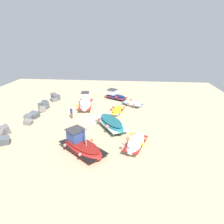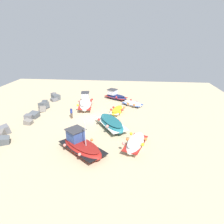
{
  "view_description": "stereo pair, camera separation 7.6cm",
  "coord_description": "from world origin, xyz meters",
  "px_view_note": "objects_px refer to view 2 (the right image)",
  "views": [
    {
      "loc": [
        -24.55,
        -5.13,
        10.94
      ],
      "look_at": [
        0.46,
        -2.72,
        0.9
      ],
      "focal_mm": 30.94,
      "sensor_mm": 36.0,
      "label": 1
    },
    {
      "loc": [
        -24.55,
        -5.2,
        10.94
      ],
      "look_at": [
        0.46,
        -2.72,
        0.9
      ],
      "focal_mm": 30.94,
      "sensor_mm": 36.0,
      "label": 2
    }
  ],
  "objects_px": {
    "fishing_boat_6": "(132,104)",
    "fishing_boat_4": "(85,103)",
    "fishing_boat_3": "(115,96)",
    "fishing_boat_2": "(117,110)",
    "person_walking": "(71,112)",
    "fishing_boat_5": "(136,143)",
    "fishing_boat_0": "(111,123)",
    "fishing_boat_1": "(81,145)"
  },
  "relations": [
    {
      "from": "fishing_boat_4",
      "to": "person_walking",
      "type": "bearing_deg",
      "value": 158.51
    },
    {
      "from": "fishing_boat_0",
      "to": "person_walking",
      "type": "xyz_separation_m",
      "value": [
        2.55,
        5.86,
        0.29
      ]
    },
    {
      "from": "fishing_boat_0",
      "to": "person_walking",
      "type": "bearing_deg",
      "value": 34.51
    },
    {
      "from": "fishing_boat_5",
      "to": "fishing_boat_6",
      "type": "distance_m",
      "value": 12.99
    },
    {
      "from": "fishing_boat_2",
      "to": "fishing_boat_5",
      "type": "height_order",
      "value": "fishing_boat_5"
    },
    {
      "from": "fishing_boat_3",
      "to": "fishing_boat_4",
      "type": "height_order",
      "value": "fishing_boat_4"
    },
    {
      "from": "fishing_boat_5",
      "to": "person_walking",
      "type": "distance_m",
      "value": 11.18
    },
    {
      "from": "fishing_boat_6",
      "to": "fishing_boat_3",
      "type": "bearing_deg",
      "value": -12.44
    },
    {
      "from": "fishing_boat_2",
      "to": "fishing_boat_0",
      "type": "bearing_deg",
      "value": 10.91
    },
    {
      "from": "fishing_boat_6",
      "to": "person_walking",
      "type": "height_order",
      "value": "person_walking"
    },
    {
      "from": "fishing_boat_4",
      "to": "fishing_boat_5",
      "type": "distance_m",
      "value": 13.74
    },
    {
      "from": "fishing_boat_2",
      "to": "person_walking",
      "type": "distance_m",
      "value": 6.83
    },
    {
      "from": "fishing_boat_3",
      "to": "person_walking",
      "type": "height_order",
      "value": "fishing_boat_3"
    },
    {
      "from": "fishing_boat_3",
      "to": "person_walking",
      "type": "distance_m",
      "value": 10.96
    },
    {
      "from": "fishing_boat_2",
      "to": "fishing_boat_4",
      "type": "bearing_deg",
      "value": -92.72
    },
    {
      "from": "fishing_boat_4",
      "to": "fishing_boat_6",
      "type": "bearing_deg",
      "value": -86.41
    },
    {
      "from": "fishing_boat_5",
      "to": "fishing_boat_6",
      "type": "relative_size",
      "value": 1.17
    },
    {
      "from": "person_walking",
      "to": "fishing_boat_0",
      "type": "bearing_deg",
      "value": -146.65
    },
    {
      "from": "fishing_boat_5",
      "to": "fishing_boat_3",
      "type": "bearing_deg",
      "value": 30.62
    },
    {
      "from": "fishing_boat_4",
      "to": "person_walking",
      "type": "xyz_separation_m",
      "value": [
        -4.41,
        0.96,
        0.18
      ]
    },
    {
      "from": "fishing_boat_3",
      "to": "fishing_boat_6",
      "type": "distance_m",
      "value": 4.64
    },
    {
      "from": "fishing_boat_2",
      "to": "fishing_boat_5",
      "type": "distance_m",
      "value": 9.93
    },
    {
      "from": "fishing_boat_5",
      "to": "fishing_boat_6",
      "type": "xyz_separation_m",
      "value": [
        12.98,
        0.33,
        -0.21
      ]
    },
    {
      "from": "fishing_boat_0",
      "to": "fishing_boat_6",
      "type": "height_order",
      "value": "fishing_boat_0"
    },
    {
      "from": "fishing_boat_6",
      "to": "person_walking",
      "type": "xyz_separation_m",
      "value": [
        -6.13,
        8.5,
        0.58
      ]
    },
    {
      "from": "fishing_boat_0",
      "to": "fishing_boat_1",
      "type": "distance_m",
      "value": 6.0
    },
    {
      "from": "fishing_boat_4",
      "to": "fishing_boat_5",
      "type": "bearing_deg",
      "value": -154.3
    },
    {
      "from": "fishing_boat_0",
      "to": "fishing_boat_5",
      "type": "height_order",
      "value": "fishing_boat_0"
    },
    {
      "from": "fishing_boat_0",
      "to": "fishing_boat_3",
      "type": "relative_size",
      "value": 1.25
    },
    {
      "from": "fishing_boat_3",
      "to": "fishing_boat_5",
      "type": "bearing_deg",
      "value": 132.55
    },
    {
      "from": "fishing_boat_4",
      "to": "person_walking",
      "type": "height_order",
      "value": "fishing_boat_4"
    },
    {
      "from": "fishing_boat_1",
      "to": "fishing_boat_4",
      "type": "xyz_separation_m",
      "value": [
        12.44,
        2.46,
        0.07
      ]
    },
    {
      "from": "fishing_boat_2",
      "to": "fishing_boat_6",
      "type": "xyz_separation_m",
      "value": [
        3.4,
        -2.27,
        -0.03
      ]
    },
    {
      "from": "person_walking",
      "to": "fishing_boat_6",
      "type": "bearing_deg",
      "value": -87.37
    },
    {
      "from": "fishing_boat_0",
      "to": "fishing_boat_2",
      "type": "relative_size",
      "value": 1.48
    },
    {
      "from": "fishing_boat_0",
      "to": "fishing_boat_1",
      "type": "bearing_deg",
      "value": 124.05
    },
    {
      "from": "fishing_boat_1",
      "to": "fishing_boat_5",
      "type": "xyz_separation_m",
      "value": [
        1.18,
        -5.4,
        -0.12
      ]
    },
    {
      "from": "fishing_boat_2",
      "to": "fishing_boat_6",
      "type": "height_order",
      "value": "fishing_boat_2"
    },
    {
      "from": "fishing_boat_0",
      "to": "fishing_boat_1",
      "type": "relative_size",
      "value": 1.01
    },
    {
      "from": "fishing_boat_3",
      "to": "fishing_boat_4",
      "type": "relative_size",
      "value": 0.82
    },
    {
      "from": "fishing_boat_6",
      "to": "fishing_boat_4",
      "type": "bearing_deg",
      "value": 47.87
    },
    {
      "from": "fishing_boat_4",
      "to": "fishing_boat_3",
      "type": "bearing_deg",
      "value": -49.87
    }
  ]
}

